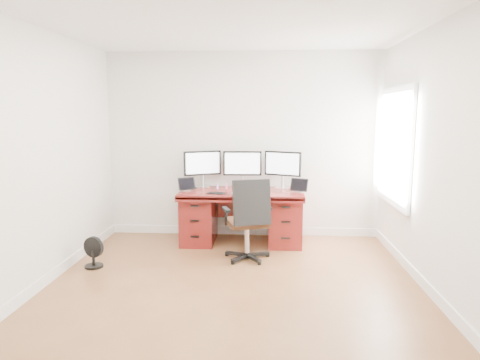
# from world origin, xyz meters

# --- Properties ---
(ground) EXTENTS (4.50, 4.50, 0.00)m
(ground) POSITION_xyz_m (0.00, 0.00, 0.00)
(ground) COLOR brown
(ground) RESTS_ON ground
(back_wall) EXTENTS (4.00, 0.10, 2.70)m
(back_wall) POSITION_xyz_m (0.00, 2.25, 1.35)
(back_wall) COLOR silver
(back_wall) RESTS_ON ground
(right_wall) EXTENTS (0.10, 4.50, 2.70)m
(right_wall) POSITION_xyz_m (2.00, 0.11, 1.35)
(right_wall) COLOR silver
(right_wall) RESTS_ON ground
(desk) EXTENTS (1.70, 0.80, 0.75)m
(desk) POSITION_xyz_m (0.00, 1.83, 0.40)
(desk) COLOR #601513
(desk) RESTS_ON ground
(office_chair) EXTENTS (0.70, 0.70, 1.04)m
(office_chair) POSITION_xyz_m (0.12, 1.10, 0.34)
(office_chair) COLOR black
(office_chair) RESTS_ON ground
(floor_fan) EXTENTS (0.26, 0.22, 0.37)m
(floor_fan) POSITION_xyz_m (-1.70, 0.73, 0.18)
(floor_fan) COLOR black
(floor_fan) RESTS_ON ground
(monitor_left) EXTENTS (0.51, 0.27, 0.53)m
(monitor_left) POSITION_xyz_m (-0.58, 2.07, 1.09)
(monitor_left) COLOR silver
(monitor_left) RESTS_ON desk
(monitor_center) EXTENTS (0.55, 0.15, 0.53)m
(monitor_center) POSITION_xyz_m (0.00, 2.07, 1.09)
(monitor_center) COLOR silver
(monitor_center) RESTS_ON desk
(monitor_right) EXTENTS (0.52, 0.26, 0.53)m
(monitor_right) POSITION_xyz_m (0.58, 2.07, 1.09)
(monitor_right) COLOR silver
(monitor_right) RESTS_ON desk
(tablet_left) EXTENTS (0.24, 0.18, 0.19)m
(tablet_left) POSITION_xyz_m (-0.76, 1.75, 0.84)
(tablet_left) COLOR silver
(tablet_left) RESTS_ON desk
(tablet_right) EXTENTS (0.25, 0.16, 0.19)m
(tablet_right) POSITION_xyz_m (0.79, 1.75, 0.84)
(tablet_right) COLOR silver
(tablet_right) RESTS_ON desk
(keyboard) EXTENTS (0.28, 0.16, 0.01)m
(keyboard) POSITION_xyz_m (0.02, 1.58, 0.76)
(keyboard) COLOR silver
(keyboard) RESTS_ON desk
(trackpad) EXTENTS (0.13, 0.13, 0.01)m
(trackpad) POSITION_xyz_m (0.27, 1.61, 0.76)
(trackpad) COLOR #B5B8BD
(trackpad) RESTS_ON desk
(drawing_tablet) EXTENTS (0.27, 0.21, 0.01)m
(drawing_tablet) POSITION_xyz_m (-0.32, 1.59, 0.76)
(drawing_tablet) COLOR black
(drawing_tablet) RESTS_ON desk
(phone) EXTENTS (0.15, 0.09, 0.01)m
(phone) POSITION_xyz_m (0.04, 1.81, 0.76)
(phone) COLOR black
(phone) RESTS_ON desk
(figurine_purple) EXTENTS (0.03, 0.03, 0.08)m
(figurine_purple) POSITION_xyz_m (-0.35, 1.95, 0.79)
(figurine_purple) COLOR #B17BE7
(figurine_purple) RESTS_ON desk
(figurine_pink) EXTENTS (0.03, 0.03, 0.08)m
(figurine_pink) POSITION_xyz_m (-0.22, 1.95, 0.79)
(figurine_pink) COLOR pink
(figurine_pink) RESTS_ON desk
(figurine_yellow) EXTENTS (0.03, 0.03, 0.08)m
(figurine_yellow) POSITION_xyz_m (-0.10, 1.95, 0.79)
(figurine_yellow) COLOR #DDD95D
(figurine_yellow) RESTS_ON desk
(figurine_orange) EXTENTS (0.03, 0.03, 0.08)m
(figurine_orange) POSITION_xyz_m (0.11, 1.95, 0.79)
(figurine_orange) COLOR #ED854B
(figurine_orange) RESTS_ON desk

